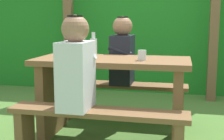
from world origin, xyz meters
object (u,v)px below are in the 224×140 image
at_px(picnic_table, 112,85).
at_px(bench_far, 122,94).
at_px(drinking_glass, 142,55).
at_px(person_white_shirt, 76,66).
at_px(person_black_coat, 123,53).
at_px(bench_near, 98,124).
at_px(bottle_left, 94,47).

distance_m(picnic_table, bench_far, 0.55).
bearing_deg(bench_far, drinking_glass, -64.57).
xyz_separation_m(picnic_table, person_white_shirt, (-0.17, -0.51, 0.24)).
bearing_deg(person_white_shirt, person_black_coat, 80.61).
relative_size(bench_near, bottle_left, 5.90).
distance_m(bench_far, bottle_left, 0.80).
bearing_deg(bench_far, person_white_shirt, -99.29).
distance_m(bench_near, bottle_left, 0.75).
xyz_separation_m(bench_far, bottle_left, (-0.16, -0.55, 0.55)).
distance_m(picnic_table, drinking_glass, 0.41).
bearing_deg(bottle_left, bench_far, 73.59).
relative_size(person_black_coat, drinking_glass, 7.97).
relative_size(picnic_table, person_black_coat, 1.95).
xyz_separation_m(bench_near, bench_far, (0.00, 1.03, 0.00)).
height_order(person_black_coat, drinking_glass, person_black_coat).
bearing_deg(bench_near, person_black_coat, 89.93).
distance_m(person_white_shirt, bottle_left, 0.48).
bearing_deg(person_white_shirt, bottle_left, 89.40).
bearing_deg(person_white_shirt, bench_far, 80.71).
distance_m(drinking_glass, bottle_left, 0.45).
bearing_deg(picnic_table, bench_near, -90.00).
bearing_deg(bench_far, bench_near, -90.00).
height_order(bench_near, bottle_left, bottle_left).
bearing_deg(person_black_coat, picnic_table, -90.13).
bearing_deg(person_black_coat, bench_far, 109.84).
xyz_separation_m(person_black_coat, drinking_glass, (0.28, -0.59, 0.05)).
distance_m(bench_near, person_black_coat, 1.12).
distance_m(picnic_table, person_black_coat, 0.57).
bearing_deg(person_white_shirt, picnic_table, 71.83).
bearing_deg(bottle_left, picnic_table, 13.29).
relative_size(bench_near, person_white_shirt, 1.95).
bearing_deg(bench_near, bottle_left, 108.89).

